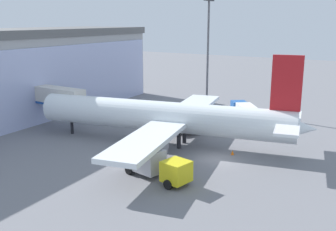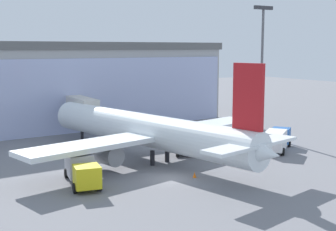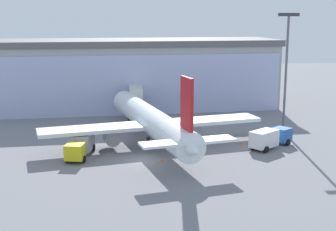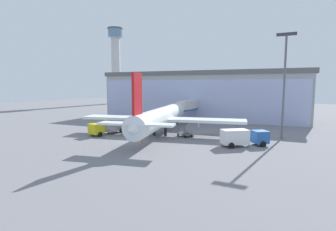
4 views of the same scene
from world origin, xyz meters
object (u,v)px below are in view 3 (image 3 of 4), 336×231
at_px(baggage_cart, 186,141).
at_px(safety_cone_nose, 161,160).
at_px(jet_bridge, 136,93).
at_px(catering_truck, 81,145).
at_px(apron_light_mast, 286,62).
at_px(airplane, 152,121).
at_px(safety_cone_wingtip, 242,143).
at_px(fuel_truck, 270,137).

relative_size(baggage_cart, safety_cone_nose, 5.86).
relative_size(jet_bridge, catering_truck, 1.75).
xyz_separation_m(apron_light_mast, baggage_cart, (-16.18, -5.54, -10.37)).
xyz_separation_m(jet_bridge, apron_light_mast, (22.41, -14.19, 6.59)).
relative_size(airplane, catering_truck, 4.60).
bearing_deg(airplane, safety_cone_wingtip, -111.48).
height_order(airplane, safety_cone_nose, airplane).
distance_m(catering_truck, safety_cone_wingtip, 22.29).
height_order(jet_bridge, airplane, airplane).
relative_size(catering_truck, fuel_truck, 1.06).
height_order(jet_bridge, apron_light_mast, apron_light_mast).
bearing_deg(baggage_cart, airplane, -154.87).
bearing_deg(safety_cone_nose, apron_light_mast, 33.30).
relative_size(jet_bridge, baggage_cart, 4.11).
distance_m(airplane, baggage_cart, 5.68).
distance_m(catering_truck, fuel_truck, 25.56).
height_order(airplane, baggage_cart, airplane).
height_order(jet_bridge, safety_cone_wingtip, jet_bridge).
relative_size(apron_light_mast, safety_cone_wingtip, 33.21).
relative_size(apron_light_mast, airplane, 0.52).
bearing_deg(baggage_cart, fuel_truck, 14.52).
relative_size(airplane, safety_cone_wingtip, 63.41).
relative_size(jet_bridge, safety_cone_nose, 24.09).
distance_m(airplane, catering_truck, 10.78).
relative_size(catering_truck, safety_cone_wingtip, 13.78).
relative_size(apron_light_mast, safety_cone_nose, 33.21).
distance_m(apron_light_mast, fuel_truck, 13.79).
height_order(apron_light_mast, fuel_truck, apron_light_mast).
distance_m(jet_bridge, safety_cone_nose, 28.03).
distance_m(jet_bridge, baggage_cart, 21.03).
xyz_separation_m(baggage_cart, safety_cone_nose, (-4.36, -7.95, -0.23)).
height_order(airplane, fuel_truck, airplane).
distance_m(apron_light_mast, safety_cone_nose, 26.76).
bearing_deg(baggage_cart, safety_cone_nose, -88.20).
xyz_separation_m(fuel_truck, safety_cone_nose, (-15.45, -4.77, -1.19)).
height_order(jet_bridge, baggage_cart, jet_bridge).
relative_size(baggage_cart, safety_cone_wingtip, 5.86).
bearing_deg(fuel_truck, catering_truck, 145.43).
height_order(catering_truck, fuel_truck, same).
bearing_deg(jet_bridge, airplane, -174.40).
bearing_deg(jet_bridge, apron_light_mast, -120.74).
xyz_separation_m(fuel_truck, safety_cone_wingtip, (-3.43, 1.63, -1.19)).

